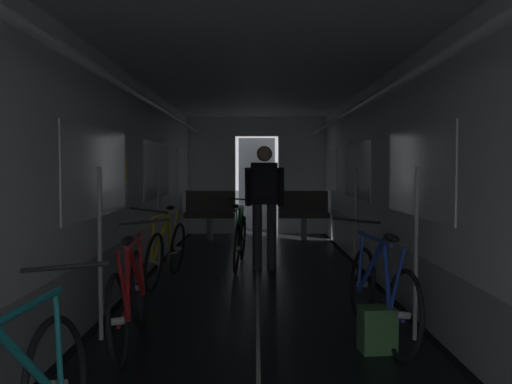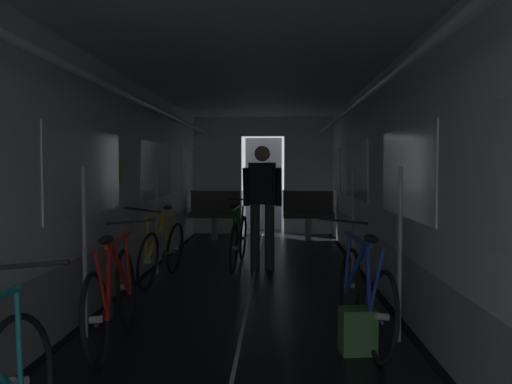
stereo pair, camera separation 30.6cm
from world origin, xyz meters
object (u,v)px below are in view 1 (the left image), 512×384
object	(u,v)px
bicycle_blue	(379,292)
bicycle_yellow	(165,251)
backpack_on_floor	(376,329)
bicycle_red	(129,297)
person_cyclist_aisle	(263,196)
bicycle_green_in_aisle	(239,239)
bench_seat_far_left	(209,210)
bench_seat_far_right	(302,210)

from	to	relation	value
bicycle_blue	bicycle_yellow	world-z (taller)	same
bicycle_blue	backpack_on_floor	size ratio (longest dim) A/B	4.98
bicycle_red	person_cyclist_aisle	world-z (taller)	person_cyclist_aisle
bicycle_yellow	bicycle_green_in_aisle	bearing A→B (deg)	49.48
bicycle_yellow	backpack_on_floor	size ratio (longest dim) A/B	4.97
bench_seat_far_left	bicycle_red	bearing A→B (deg)	-90.93
bench_seat_far_right	bicycle_green_in_aisle	xyz separation A→B (m)	(-1.14, -2.79, -0.18)
bench_seat_far_right	bicycle_yellow	bearing A→B (deg)	-117.77
backpack_on_floor	bench_seat_far_right	bearing A→B (deg)	90.02
person_cyclist_aisle	bench_seat_far_left	bearing A→B (deg)	108.07
bicycle_blue	person_cyclist_aisle	world-z (taller)	person_cyclist_aisle
person_cyclist_aisle	bicycle_blue	bearing A→B (deg)	-72.79
bench_seat_far_right	bicycle_red	xyz separation A→B (m)	(-1.90, -6.10, -0.19)
bench_seat_far_right	person_cyclist_aisle	xyz separation A→B (m)	(-0.80, -3.06, 0.45)
bicycle_red	bicycle_blue	xyz separation A→B (m)	(1.99, 0.15, -0.00)
bicycle_blue	backpack_on_floor	xyz separation A→B (m)	(-0.09, -0.30, -0.21)
bench_seat_far_right	person_cyclist_aisle	distance (m)	3.20
bicycle_red	bicycle_blue	size ratio (longest dim) A/B	1.00
bench_seat_far_left	bicycle_green_in_aisle	bearing A→B (deg)	-76.70
bicycle_red	person_cyclist_aisle	distance (m)	3.29
bicycle_red	bicycle_yellow	size ratio (longest dim) A/B	1.00
bicycle_red	bicycle_yellow	world-z (taller)	bicycle_yellow
bench_seat_far_right	bench_seat_far_left	bearing A→B (deg)	180.00
bicycle_red	bicycle_green_in_aisle	distance (m)	3.39
bicycle_yellow	person_cyclist_aisle	world-z (taller)	person_cyclist_aisle
bicycle_yellow	bicycle_green_in_aisle	size ratio (longest dim) A/B	1.00
bicycle_red	bicycle_yellow	bearing A→B (deg)	92.56
bench_seat_far_left	bicycle_yellow	size ratio (longest dim) A/B	0.58
bicycle_blue	bicycle_red	bearing A→B (deg)	-175.80
bicycle_red	backpack_on_floor	xyz separation A→B (m)	(1.90, -0.16, -0.21)
person_cyclist_aisle	bicycle_yellow	bearing A→B (deg)	-148.36
bicycle_green_in_aisle	backpack_on_floor	size ratio (longest dim) A/B	4.97
bench_seat_far_left	bicycle_blue	xyz separation A→B (m)	(1.89, -5.95, -0.19)
bench_seat_far_left	bicycle_red	distance (m)	6.10
backpack_on_floor	bicycle_blue	bearing A→B (deg)	73.13
bench_seat_far_right	bicycle_red	world-z (taller)	bench_seat_far_right
bench_seat_far_left	bench_seat_far_right	bearing A→B (deg)	0.00
bicycle_red	bicycle_blue	bearing A→B (deg)	4.20
bench_seat_far_left	backpack_on_floor	size ratio (longest dim) A/B	2.89
bicycle_blue	bicycle_green_in_aisle	bearing A→B (deg)	111.33
backpack_on_floor	bench_seat_far_left	bearing A→B (deg)	106.07
bicycle_red	person_cyclist_aisle	xyz separation A→B (m)	(1.10, 3.04, 0.63)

